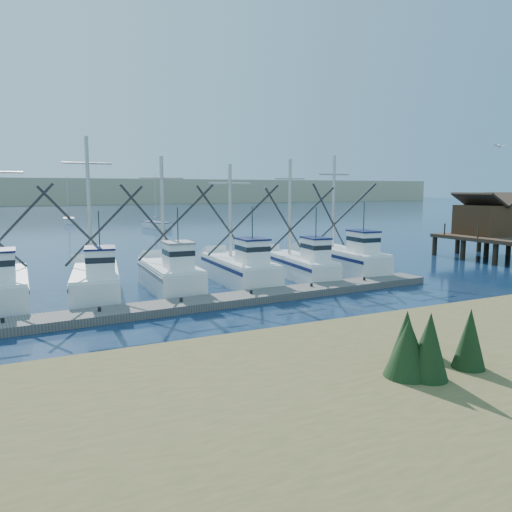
# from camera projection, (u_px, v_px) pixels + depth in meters

# --- Properties ---
(ground) EXTENTS (500.00, 500.00, 0.00)m
(ground) POSITION_uv_depth(u_px,v_px,m) (385.00, 314.00, 24.18)
(ground) COLOR #0D253A
(ground) RESTS_ON ground
(shore_bank) EXTENTS (40.00, 10.00, 1.60)m
(shore_bank) POSITION_uv_depth(u_px,v_px,m) (405.00, 413.00, 11.68)
(shore_bank) COLOR #4C422D
(shore_bank) RESTS_ON ground
(floating_dock) EXTENTS (30.26, 3.73, 0.40)m
(floating_dock) POSITION_uv_depth(u_px,v_px,m) (200.00, 303.00, 25.47)
(floating_dock) COLOR #645F59
(floating_dock) RESTS_ON ground
(dune_ridge) EXTENTS (360.00, 60.00, 10.00)m
(dune_ridge) POSITION_uv_depth(u_px,v_px,m) (51.00, 191.00, 210.26)
(dune_ridge) COLOR tan
(dune_ridge) RESTS_ON ground
(trawler_fleet) EXTENTS (29.94, 9.52, 10.08)m
(trawler_fleet) POSITION_uv_depth(u_px,v_px,m) (164.00, 274.00, 29.69)
(trawler_fleet) COLOR white
(trawler_fleet) RESTS_ON ground
(sailboat_near) EXTENTS (3.32, 6.29, 8.10)m
(sailboat_near) POSITION_uv_depth(u_px,v_px,m) (157.00, 225.00, 76.52)
(sailboat_near) COLOR white
(sailboat_near) RESTS_ON ground
(sailboat_far) EXTENTS (2.21, 5.75, 8.10)m
(sailboat_far) POSITION_uv_depth(u_px,v_px,m) (69.00, 221.00, 87.17)
(sailboat_far) COLOR white
(sailboat_far) RESTS_ON ground
(flying_gull) EXTENTS (1.23, 0.22, 0.22)m
(flying_gull) POSITION_uv_depth(u_px,v_px,m) (500.00, 146.00, 33.93)
(flying_gull) COLOR white
(flying_gull) RESTS_ON ground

